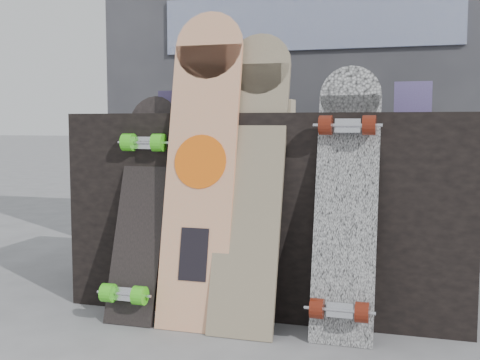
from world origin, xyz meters
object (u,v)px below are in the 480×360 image
(longboard_geisha, at_px, (201,157))
(longboard_cascadia, at_px, (346,198))
(vendor_table, at_px, (274,208))
(skateboard_dark, at_px, (141,204))
(longboard_celtic, at_px, (251,170))

(longboard_geisha, distance_m, longboard_cascadia, 0.56)
(longboard_geisha, relative_size, longboard_cascadia, 1.23)
(vendor_table, height_order, longboard_cascadia, longboard_cascadia)
(vendor_table, distance_m, skateboard_dark, 0.58)
(vendor_table, bearing_deg, skateboard_dark, -141.62)
(vendor_table, height_order, skateboard_dark, skateboard_dark)
(longboard_cascadia, bearing_deg, vendor_table, 133.38)
(longboard_celtic, distance_m, skateboard_dark, 0.47)
(skateboard_dark, bearing_deg, longboard_cascadia, -0.71)
(longboard_geisha, distance_m, longboard_celtic, 0.20)
(vendor_table, distance_m, longboard_cascadia, 0.51)
(longboard_cascadia, bearing_deg, longboard_celtic, 175.40)
(longboard_celtic, height_order, longboard_cascadia, longboard_celtic)
(vendor_table, bearing_deg, longboard_cascadia, -46.62)
(longboard_geisha, distance_m, skateboard_dark, 0.31)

